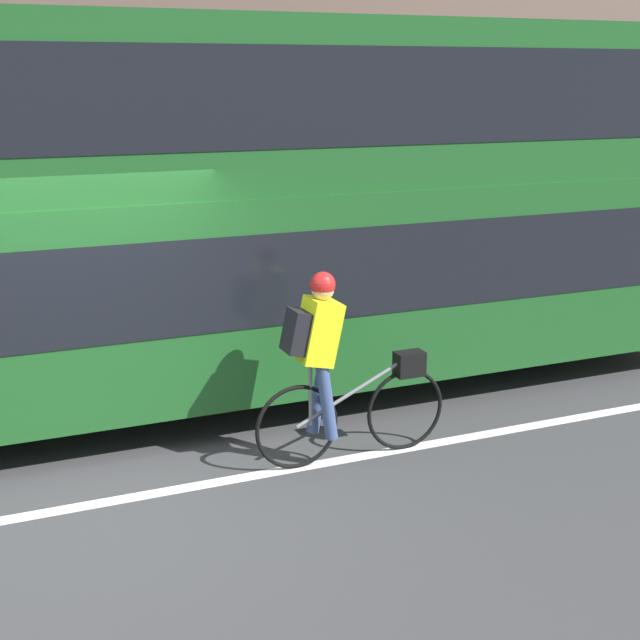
{
  "coord_description": "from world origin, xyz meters",
  "views": [
    {
      "loc": [
        -0.87,
        -6.61,
        3.27
      ],
      "look_at": [
        2.28,
        0.82,
        1.04
      ],
      "focal_mm": 50.0,
      "sensor_mm": 36.0,
      "label": 1
    }
  ],
  "objects_px": {
    "trash_bin": "(252,255)",
    "cyclist_on_bike": "(334,363)",
    "bus": "(290,193)",
    "street_sign_post": "(308,194)"
  },
  "relations": [
    {
      "from": "trash_bin",
      "to": "street_sign_post",
      "type": "height_order",
      "value": "street_sign_post"
    },
    {
      "from": "bus",
      "to": "cyclist_on_bike",
      "type": "bearing_deg",
      "value": -100.43
    },
    {
      "from": "cyclist_on_bike",
      "to": "trash_bin",
      "type": "xyz_separation_m",
      "value": [
        1.35,
        6.15,
        -0.3
      ]
    },
    {
      "from": "bus",
      "to": "street_sign_post",
      "type": "relative_size",
      "value": 3.78
    },
    {
      "from": "cyclist_on_bike",
      "to": "trash_bin",
      "type": "relative_size",
      "value": 1.87
    },
    {
      "from": "bus",
      "to": "trash_bin",
      "type": "xyz_separation_m",
      "value": [
        0.99,
        4.22,
        -1.5
      ]
    },
    {
      "from": "trash_bin",
      "to": "cyclist_on_bike",
      "type": "bearing_deg",
      "value": -102.33
    },
    {
      "from": "cyclist_on_bike",
      "to": "trash_bin",
      "type": "distance_m",
      "value": 6.31
    },
    {
      "from": "bus",
      "to": "trash_bin",
      "type": "distance_m",
      "value": 4.58
    },
    {
      "from": "trash_bin",
      "to": "street_sign_post",
      "type": "bearing_deg",
      "value": -0.39
    }
  ]
}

